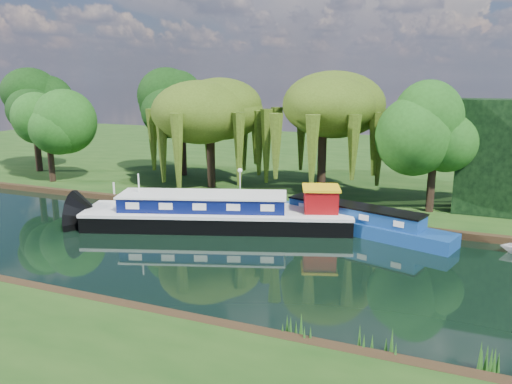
% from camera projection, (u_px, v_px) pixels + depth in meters
% --- Properties ---
extents(ground, '(120.00, 120.00, 0.00)m').
position_uv_depth(ground, '(162.00, 245.00, 30.19)').
color(ground, black).
extents(far_bank, '(120.00, 52.00, 0.45)m').
position_uv_depth(far_bank, '(315.00, 158.00, 60.81)').
color(far_bank, '#14360E').
rests_on(far_bank, ground).
extents(dutch_barge, '(18.17, 9.54, 3.76)m').
position_uv_depth(dutch_barge, '(220.00, 214.00, 33.65)').
color(dutch_barge, black).
rests_on(dutch_barge, ground).
extents(narrowboat, '(13.23, 5.94, 1.92)m').
position_uv_depth(narrowboat, '(353.00, 221.00, 32.82)').
color(narrowboat, navy).
rests_on(narrowboat, ground).
extents(red_dinghy, '(3.76, 2.86, 0.73)m').
position_uv_depth(red_dinghy, '(117.00, 212.00, 37.66)').
color(red_dinghy, maroon).
rests_on(red_dinghy, ground).
extents(willow_left, '(7.44, 7.44, 8.92)m').
position_uv_depth(willow_left, '(210.00, 113.00, 42.61)').
color(willow_left, black).
rests_on(willow_left, far_bank).
extents(willow_right, '(7.45, 7.45, 9.08)m').
position_uv_depth(willow_right, '(323.00, 114.00, 39.64)').
color(willow_right, black).
rests_on(willow_right, far_bank).
extents(tree_far_left, '(5.04, 5.04, 8.12)m').
position_uv_depth(tree_far_left, '(47.00, 121.00, 45.21)').
color(tree_far_left, black).
rests_on(tree_far_left, far_bank).
extents(tree_far_back, '(5.55, 5.55, 9.33)m').
position_uv_depth(tree_far_back, '(34.00, 107.00, 50.15)').
color(tree_far_back, black).
rests_on(tree_far_back, far_bank).
extents(tree_far_mid, '(5.78, 5.78, 9.45)m').
position_uv_depth(tree_far_mid, '(182.00, 109.00, 47.97)').
color(tree_far_mid, black).
rests_on(tree_far_mid, far_bank).
extents(tree_far_right, '(4.87, 4.87, 7.97)m').
position_uv_depth(tree_far_right, '(435.00, 136.00, 34.83)').
color(tree_far_right, black).
rests_on(tree_far_right, far_bank).
extents(conifer_hedge, '(6.00, 3.00, 8.00)m').
position_uv_depth(conifer_hedge, '(502.00, 157.00, 34.82)').
color(conifer_hedge, black).
rests_on(conifer_hedge, far_bank).
extents(lamppost, '(0.36, 0.36, 2.56)m').
position_uv_depth(lamppost, '(240.00, 176.00, 38.93)').
color(lamppost, silver).
rests_on(lamppost, far_bank).
extents(mooring_posts, '(19.16, 0.16, 1.00)m').
position_uv_depth(mooring_posts, '(217.00, 199.00, 37.74)').
color(mooring_posts, silver).
rests_on(mooring_posts, far_bank).
extents(reeds_near, '(33.70, 1.50, 1.10)m').
position_uv_depth(reeds_near, '(204.00, 309.00, 20.70)').
color(reeds_near, '#1B4A13').
rests_on(reeds_near, ground).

